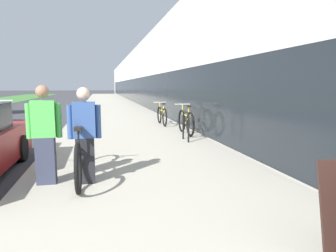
% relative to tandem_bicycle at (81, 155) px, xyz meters
% --- Properties ---
extents(sidewalk_slab, '(4.51, 70.00, 0.14)m').
position_rel_tandem_bicycle_xyz_m(sidewalk_slab, '(1.21, 19.32, -0.47)').
color(sidewalk_slab, '#A39E8E').
rests_on(sidewalk_slab, ground).
extents(storefront_facade, '(10.01, 70.00, 5.05)m').
position_rel_tandem_bicycle_xyz_m(storefront_facade, '(8.50, 27.32, 1.98)').
color(storefront_facade, silver).
rests_on(storefront_facade, ground).
extents(tandem_bicycle, '(0.52, 2.37, 0.96)m').
position_rel_tandem_bicycle_xyz_m(tandem_bicycle, '(0.00, 0.00, 0.00)').
color(tandem_bicycle, black).
rests_on(tandem_bicycle, sidewalk_slab).
extents(person_rider, '(0.53, 0.21, 1.55)m').
position_rel_tandem_bicycle_xyz_m(person_rider, '(0.08, -0.28, 0.38)').
color(person_rider, black).
rests_on(person_rider, sidewalk_slab).
extents(person_bystander, '(0.54, 0.21, 1.58)m').
position_rel_tandem_bicycle_xyz_m(person_bystander, '(-0.54, -0.19, 0.39)').
color(person_bystander, '#33384C').
rests_on(person_bystander, sidewalk_slab).
extents(bike_rack_hoop, '(0.05, 0.60, 0.84)m').
position_rel_tandem_bicycle_xyz_m(bike_rack_hoop, '(2.71, 2.96, 0.11)').
color(bike_rack_hoop, black).
rests_on(bike_rack_hoop, sidewalk_slab).
extents(cruiser_bike_nearest, '(0.52, 1.76, 0.97)m').
position_rel_tandem_bicycle_xyz_m(cruiser_bike_nearest, '(3.04, 4.08, 0.00)').
color(cruiser_bike_nearest, black).
rests_on(cruiser_bike_nearest, sidewalk_slab).
extents(cruiser_bike_middle, '(0.52, 1.76, 0.90)m').
position_rel_tandem_bicycle_xyz_m(cruiser_bike_middle, '(2.75, 6.57, -0.02)').
color(cruiser_bike_middle, black).
rests_on(cruiser_bike_middle, sidewalk_slab).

